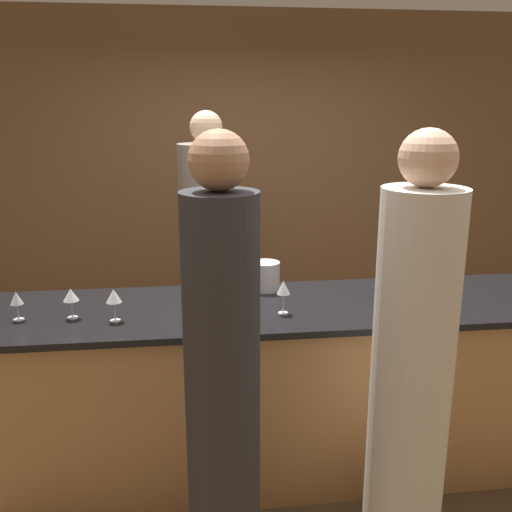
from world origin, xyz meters
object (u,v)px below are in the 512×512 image
Objects in this scene: bartender at (209,270)px; ice_bucket at (266,276)px; guest_0 at (222,388)px; guest_1 at (411,380)px; wine_bottle_1 at (241,283)px.

ice_bucket is at bearing 114.92° from bartender.
bartender is 12.03× the size of ice_bucket.
guest_0 is 11.74× the size of ice_bucket.
ice_bucket is at bearing 114.27° from guest_1.
guest_1 is at bearing 0.35° from guest_0.
guest_0 is at bearing 89.37° from bartender.
guest_1 is 11.73× the size of ice_bucket.
bartender is 7.18× the size of wine_bottle_1.
wine_bottle_1 is 0.26m from ice_bucket.
guest_1 is 1.09m from wine_bottle_1.
guest_0 is 1.00× the size of guest_1.
guest_0 and guest_1 have the same top height.
guest_0 is (-0.02, -1.71, 0.00)m from bartender.
guest_0 is 1.12m from ice_bucket.
guest_1 is at bearing 114.52° from bartender.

